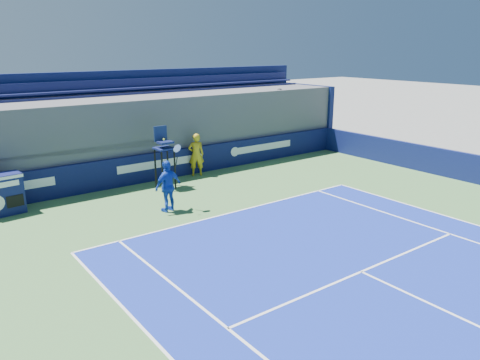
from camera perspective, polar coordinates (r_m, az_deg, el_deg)
ball_person at (r=20.43m, az=-5.36°, el=3.10°), size 0.80×0.69×1.87m
back_hoarding at (r=20.12m, az=-9.59°, el=1.74°), size 20.40×0.21×1.20m
match_clock at (r=17.52m, az=-27.09°, el=-1.48°), size 1.39×0.85×1.40m
umpire_chair at (r=18.63m, az=-9.26°, el=3.55°), size 0.71×0.71×2.48m
tennis_player at (r=16.05m, az=-8.76°, el=-0.72°), size 1.11×0.64×2.57m
stadium_seating at (r=21.67m, az=-12.30°, el=5.94°), size 21.00×4.05×4.40m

